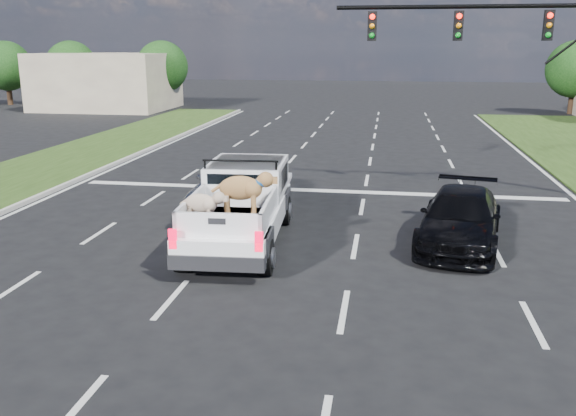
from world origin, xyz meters
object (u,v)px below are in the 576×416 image
(black_coupe, at_px, (460,218))
(silver_sedan, at_px, (233,182))
(traffic_signal, at_px, (539,54))
(pickup_truck, at_px, (241,204))

(black_coupe, bearing_deg, silver_sedan, 168.83)
(silver_sedan, height_order, black_coupe, silver_sedan)
(black_coupe, bearing_deg, traffic_signal, 74.78)
(pickup_truck, bearing_deg, traffic_signal, 34.67)
(traffic_signal, bearing_deg, silver_sedan, -161.02)
(traffic_signal, xyz_separation_m, black_coupe, (-2.81, -5.88, -4.03))
(traffic_signal, xyz_separation_m, pickup_truck, (-8.41, -6.62, -3.70))
(pickup_truck, relative_size, silver_sedan, 1.20)
(traffic_signal, distance_m, pickup_truck, 11.33)
(traffic_signal, bearing_deg, black_coupe, -115.55)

